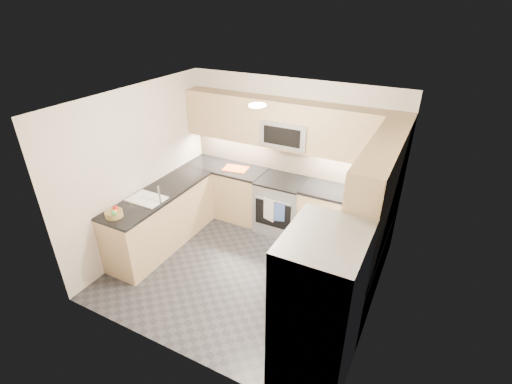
# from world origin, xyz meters

# --- Properties ---
(floor) EXTENTS (3.60, 3.20, 0.00)m
(floor) POSITION_xyz_m (0.00, 0.00, 0.00)
(floor) COLOR #24252A
(floor) RESTS_ON ground
(ceiling) EXTENTS (3.60, 3.20, 0.02)m
(ceiling) POSITION_xyz_m (0.00, 0.00, 2.50)
(ceiling) COLOR beige
(ceiling) RESTS_ON wall_back
(wall_back) EXTENTS (3.60, 0.02, 2.50)m
(wall_back) POSITION_xyz_m (0.00, 1.60, 1.25)
(wall_back) COLOR beige
(wall_back) RESTS_ON floor
(wall_front) EXTENTS (3.60, 0.02, 2.50)m
(wall_front) POSITION_xyz_m (0.00, -1.60, 1.25)
(wall_front) COLOR beige
(wall_front) RESTS_ON floor
(wall_left) EXTENTS (0.02, 3.20, 2.50)m
(wall_left) POSITION_xyz_m (-1.80, 0.00, 1.25)
(wall_left) COLOR beige
(wall_left) RESTS_ON floor
(wall_right) EXTENTS (0.02, 3.20, 2.50)m
(wall_right) POSITION_xyz_m (1.80, 0.00, 1.25)
(wall_right) COLOR beige
(wall_right) RESTS_ON floor
(base_cab_back_left) EXTENTS (1.42, 0.60, 0.90)m
(base_cab_back_left) POSITION_xyz_m (-1.09, 1.30, 0.45)
(base_cab_back_left) COLOR tan
(base_cab_back_left) RESTS_ON floor
(base_cab_back_right) EXTENTS (1.42, 0.60, 0.90)m
(base_cab_back_right) POSITION_xyz_m (1.09, 1.30, 0.45)
(base_cab_back_right) COLOR tan
(base_cab_back_right) RESTS_ON floor
(base_cab_right) EXTENTS (0.60, 1.70, 0.90)m
(base_cab_right) POSITION_xyz_m (1.50, 0.15, 0.45)
(base_cab_right) COLOR tan
(base_cab_right) RESTS_ON floor
(base_cab_peninsula) EXTENTS (0.60, 2.00, 0.90)m
(base_cab_peninsula) POSITION_xyz_m (-1.50, 0.00, 0.45)
(base_cab_peninsula) COLOR tan
(base_cab_peninsula) RESTS_ON floor
(countertop_back_left) EXTENTS (1.42, 0.63, 0.04)m
(countertop_back_left) POSITION_xyz_m (-1.09, 1.30, 0.92)
(countertop_back_left) COLOR black
(countertop_back_left) RESTS_ON base_cab_back_left
(countertop_back_right) EXTENTS (1.42, 0.63, 0.04)m
(countertop_back_right) POSITION_xyz_m (1.09, 1.30, 0.92)
(countertop_back_right) COLOR black
(countertop_back_right) RESTS_ON base_cab_back_right
(countertop_right) EXTENTS (0.63, 1.70, 0.04)m
(countertop_right) POSITION_xyz_m (1.50, 0.15, 0.92)
(countertop_right) COLOR black
(countertop_right) RESTS_ON base_cab_right
(countertop_peninsula) EXTENTS (0.63, 2.00, 0.04)m
(countertop_peninsula) POSITION_xyz_m (-1.50, 0.00, 0.92)
(countertop_peninsula) COLOR black
(countertop_peninsula) RESTS_ON base_cab_peninsula
(upper_cab_back) EXTENTS (3.60, 0.35, 0.75)m
(upper_cab_back) POSITION_xyz_m (0.00, 1.43, 1.83)
(upper_cab_back) COLOR tan
(upper_cab_back) RESTS_ON wall_back
(upper_cab_right) EXTENTS (0.35, 1.95, 0.75)m
(upper_cab_right) POSITION_xyz_m (1.62, 0.28, 1.83)
(upper_cab_right) COLOR tan
(upper_cab_right) RESTS_ON wall_right
(backsplash_back) EXTENTS (3.60, 0.01, 0.51)m
(backsplash_back) POSITION_xyz_m (0.00, 1.60, 1.20)
(backsplash_back) COLOR tan
(backsplash_back) RESTS_ON wall_back
(backsplash_right) EXTENTS (0.01, 2.30, 0.51)m
(backsplash_right) POSITION_xyz_m (1.80, 0.45, 1.20)
(backsplash_right) COLOR tan
(backsplash_right) RESTS_ON wall_right
(gas_range) EXTENTS (0.76, 0.65, 0.91)m
(gas_range) POSITION_xyz_m (0.00, 1.28, 0.46)
(gas_range) COLOR #9CA0A4
(gas_range) RESTS_ON floor
(range_cooktop) EXTENTS (0.76, 0.65, 0.03)m
(range_cooktop) POSITION_xyz_m (0.00, 1.28, 0.92)
(range_cooktop) COLOR black
(range_cooktop) RESTS_ON gas_range
(oven_door_glass) EXTENTS (0.62, 0.02, 0.45)m
(oven_door_glass) POSITION_xyz_m (0.00, 0.95, 0.45)
(oven_door_glass) COLOR black
(oven_door_glass) RESTS_ON gas_range
(oven_handle) EXTENTS (0.60, 0.02, 0.02)m
(oven_handle) POSITION_xyz_m (0.00, 0.93, 0.72)
(oven_handle) COLOR #B2B5BA
(oven_handle) RESTS_ON gas_range
(microwave) EXTENTS (0.76, 0.40, 0.40)m
(microwave) POSITION_xyz_m (0.00, 1.40, 1.70)
(microwave) COLOR #A5A7AD
(microwave) RESTS_ON upper_cab_back
(microwave_door) EXTENTS (0.60, 0.01, 0.28)m
(microwave_door) POSITION_xyz_m (0.00, 1.20, 1.70)
(microwave_door) COLOR black
(microwave_door) RESTS_ON microwave
(refrigerator) EXTENTS (0.70, 0.90, 1.80)m
(refrigerator) POSITION_xyz_m (1.45, -1.15, 0.90)
(refrigerator) COLOR #A2A4A9
(refrigerator) RESTS_ON floor
(fridge_handle_left) EXTENTS (0.02, 0.02, 1.20)m
(fridge_handle_left) POSITION_xyz_m (1.08, -1.33, 0.95)
(fridge_handle_left) COLOR #B2B5BA
(fridge_handle_left) RESTS_ON refrigerator
(fridge_handle_right) EXTENTS (0.02, 0.02, 1.20)m
(fridge_handle_right) POSITION_xyz_m (1.08, -0.97, 0.95)
(fridge_handle_right) COLOR #B2B5BA
(fridge_handle_right) RESTS_ON refrigerator
(sink_basin) EXTENTS (0.52, 0.38, 0.16)m
(sink_basin) POSITION_xyz_m (-1.50, -0.25, 0.88)
(sink_basin) COLOR white
(sink_basin) RESTS_ON base_cab_peninsula
(faucet) EXTENTS (0.03, 0.03, 0.28)m
(faucet) POSITION_xyz_m (-1.24, -0.25, 1.08)
(faucet) COLOR silver
(faucet) RESTS_ON countertop_peninsula
(utensil_bowl) EXTENTS (0.33, 0.33, 0.16)m
(utensil_bowl) POSITION_xyz_m (1.54, 1.16, 1.02)
(utensil_bowl) COLOR #57A346
(utensil_bowl) RESTS_ON countertop_back_right
(cutting_board) EXTENTS (0.44, 0.34, 0.01)m
(cutting_board) POSITION_xyz_m (-0.88, 1.28, 0.95)
(cutting_board) COLOR #E44A15
(cutting_board) RESTS_ON countertop_back_left
(fruit_basket) EXTENTS (0.27, 0.27, 0.09)m
(fruit_basket) POSITION_xyz_m (-1.56, -0.81, 0.98)
(fruit_basket) COLOR #A5884D
(fruit_basket) RESTS_ON countertop_peninsula
(fruit_apple) EXTENTS (0.07, 0.07, 0.07)m
(fruit_apple) POSITION_xyz_m (-1.55, -0.78, 1.05)
(fruit_apple) COLOR #AA1813
(fruit_apple) RESTS_ON fruit_basket
(fruit_pear) EXTENTS (0.08, 0.08, 0.08)m
(fruit_pear) POSITION_xyz_m (-1.47, -0.88, 1.05)
(fruit_pear) COLOR green
(fruit_pear) RESTS_ON fruit_basket
(dish_towel_check) EXTENTS (0.20, 0.08, 0.39)m
(dish_towel_check) POSITION_xyz_m (-0.06, 0.91, 0.55)
(dish_towel_check) COLOR white
(dish_towel_check) RESTS_ON oven_handle
(dish_towel_blue) EXTENTS (0.16, 0.06, 0.32)m
(dish_towel_blue) POSITION_xyz_m (0.13, 0.91, 0.55)
(dish_towel_blue) COLOR #324A8B
(dish_towel_blue) RESTS_ON oven_handle
(fruit_orange) EXTENTS (0.07, 0.07, 0.07)m
(fruit_orange) POSITION_xyz_m (-1.49, -0.85, 1.05)
(fruit_orange) COLOR orange
(fruit_orange) RESTS_ON fruit_basket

